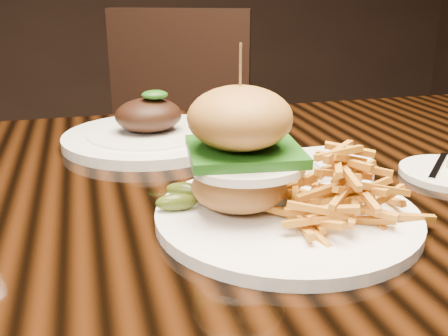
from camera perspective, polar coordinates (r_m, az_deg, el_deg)
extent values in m
cube|color=black|center=(0.78, -2.87, -2.74)|extent=(1.60, 0.90, 0.04)
cube|color=black|center=(1.56, 21.74, -7.41)|extent=(0.06, 0.06, 0.71)
cylinder|color=white|center=(0.64, 6.85, -5.12)|extent=(0.32, 0.32, 0.01)
ellipsoid|color=brown|center=(0.63, 1.66, -2.03)|extent=(0.12, 0.12, 0.05)
ellipsoid|color=white|center=(0.60, 2.83, 0.05)|extent=(0.13, 0.11, 0.01)
ellipsoid|color=orange|center=(0.59, 5.17, 0.11)|extent=(0.03, 0.03, 0.01)
cube|color=#22681A|center=(0.62, 1.70, 1.62)|extent=(0.15, 0.14, 0.01)
ellipsoid|color=#945F28|center=(0.61, 1.74, 5.48)|extent=(0.12, 0.12, 0.07)
cylinder|color=#8B6140|center=(0.60, 1.78, 8.91)|extent=(0.00, 0.00, 0.10)
ellipsoid|color=#304111|center=(0.63, -5.18, -3.70)|extent=(0.05, 0.02, 0.02)
ellipsoid|color=#304111|center=(0.67, -4.24, -2.46)|extent=(0.05, 0.04, 0.02)
cube|color=silver|center=(0.86, 22.29, 0.26)|extent=(0.10, 0.10, 0.00)
cube|color=white|center=(0.78, 11.84, 0.09)|extent=(0.11, 0.11, 0.04)
cylinder|color=white|center=(0.96, -8.09, 3.23)|extent=(0.31, 0.31, 0.02)
cylinder|color=white|center=(0.96, -8.10, 3.34)|extent=(0.22, 0.22, 0.02)
ellipsoid|color=black|center=(0.95, -8.21, 5.72)|extent=(0.12, 0.10, 0.06)
ellipsoid|color=#22681A|center=(0.93, -7.56, 7.90)|extent=(0.05, 0.03, 0.02)
cube|color=black|center=(1.63, -6.12, -1.32)|extent=(0.60, 0.60, 0.06)
cube|color=black|center=(1.76, -4.79, 8.76)|extent=(0.44, 0.23, 0.50)
cylinder|color=black|center=(1.61, -14.13, -10.85)|extent=(0.04, 0.04, 0.45)
cylinder|color=black|center=(1.52, -0.41, -12.16)|extent=(0.04, 0.04, 0.45)
cylinder|color=black|center=(1.93, -10.06, -5.31)|extent=(0.04, 0.04, 0.45)
cylinder|color=black|center=(1.86, 1.26, -6.05)|extent=(0.04, 0.04, 0.45)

